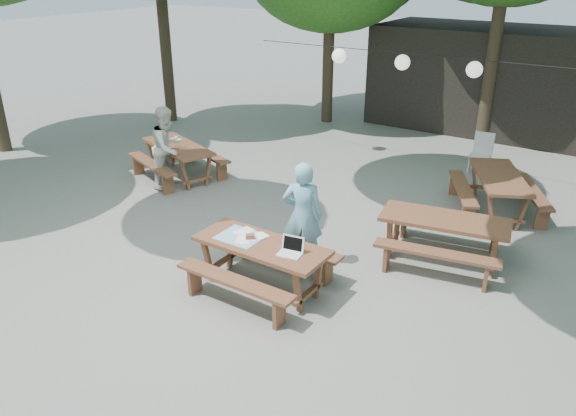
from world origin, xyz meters
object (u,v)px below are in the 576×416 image
(main_picnic_table, at_px, (262,265))
(second_person, at_px, (168,147))
(picnic_table_nw, at_px, (179,161))
(woman, at_px, (303,215))
(plastic_chair, at_px, (480,161))

(main_picnic_table, height_order, second_person, second_person)
(picnic_table_nw, distance_m, woman, 4.79)
(picnic_table_nw, distance_m, plastic_chair, 6.85)
(plastic_chair, bearing_deg, second_person, -141.47)
(woman, height_order, plastic_chair, woman)
(woman, relative_size, second_person, 1.00)
(main_picnic_table, relative_size, second_person, 1.15)
(woman, height_order, second_person, woman)
(picnic_table_nw, distance_m, second_person, 0.72)
(second_person, relative_size, plastic_chair, 1.94)
(picnic_table_nw, bearing_deg, second_person, -48.16)
(main_picnic_table, xyz_separation_m, plastic_chair, (1.25, 6.81, -0.13))
(picnic_table_nw, height_order, second_person, second_person)
(main_picnic_table, distance_m, second_person, 4.68)
(second_person, bearing_deg, picnic_table_nw, 16.37)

